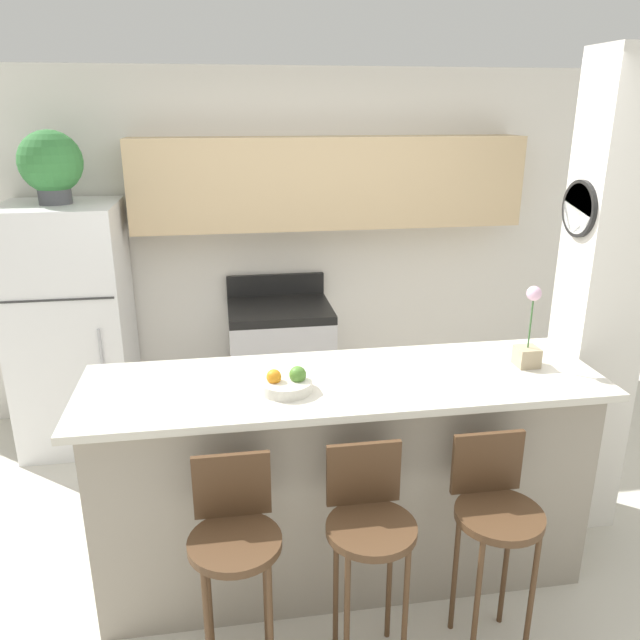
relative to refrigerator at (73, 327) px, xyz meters
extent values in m
plane|color=beige|center=(1.57, -1.63, -0.84)|extent=(14.00, 14.00, 0.00)
cube|color=white|center=(1.57, 0.41, 0.43)|extent=(5.60, 0.06, 2.55)
cube|color=tan|center=(1.82, 0.22, 0.92)|extent=(2.79, 0.32, 0.63)
cube|color=silver|center=(1.43, 0.24, 0.76)|extent=(0.80, 0.28, 0.12)
cube|color=white|center=(2.99, -1.38, 0.43)|extent=(0.36, 0.32, 2.55)
cylinder|color=black|center=(2.80, -1.38, 0.95)|extent=(0.02, 0.28, 0.28)
cylinder|color=white|center=(2.79, -1.38, 0.95)|extent=(0.01, 0.25, 0.25)
cube|color=gray|center=(1.57, -1.63, -0.32)|extent=(2.31, 0.61, 1.04)
cube|color=beige|center=(1.57, -1.63, 0.21)|extent=(2.43, 0.73, 0.04)
cube|color=white|center=(0.00, 0.00, -0.27)|extent=(0.75, 0.71, 1.15)
cube|color=white|center=(0.00, 0.00, 0.57)|extent=(0.75, 0.71, 0.54)
cube|color=#333333|center=(0.00, -0.36, 0.30)|extent=(0.71, 0.01, 0.01)
cylinder|color=#B2B2B7|center=(0.24, -0.37, -0.21)|extent=(0.02, 0.02, 0.63)
cube|color=silver|center=(1.43, 0.05, -0.42)|extent=(0.74, 0.63, 0.85)
cube|color=black|center=(1.43, 0.05, 0.04)|extent=(0.74, 0.63, 0.06)
cube|color=black|center=(1.43, 0.34, 0.15)|extent=(0.74, 0.04, 0.16)
cube|color=black|center=(1.43, -0.27, -0.37)|extent=(0.44, 0.01, 0.27)
cylinder|color=#4C331E|center=(1.03, -2.22, -0.16)|extent=(0.37, 0.37, 0.03)
cube|color=#4C331E|center=(1.03, -2.07, 0.00)|extent=(0.31, 0.02, 0.28)
cylinder|color=#4C331E|center=(1.15, -2.34, -0.51)|extent=(0.02, 0.02, 0.66)
cylinder|color=#4C331E|center=(0.91, -2.10, -0.51)|extent=(0.02, 0.02, 0.66)
cylinder|color=#4C331E|center=(1.15, -2.10, -0.51)|extent=(0.02, 0.02, 0.66)
cylinder|color=#4C331E|center=(1.57, -2.22, -0.16)|extent=(0.37, 0.37, 0.03)
cube|color=#4C331E|center=(1.57, -2.07, 0.00)|extent=(0.31, 0.02, 0.28)
cylinder|color=#4C331E|center=(1.45, -2.34, -0.51)|extent=(0.02, 0.02, 0.66)
cylinder|color=#4C331E|center=(1.69, -2.34, -0.51)|extent=(0.02, 0.02, 0.66)
cylinder|color=#4C331E|center=(1.45, -2.10, -0.51)|extent=(0.02, 0.02, 0.66)
cylinder|color=#4C331E|center=(1.69, -2.10, -0.51)|extent=(0.02, 0.02, 0.66)
cylinder|color=#4C331E|center=(2.11, -2.22, -0.16)|extent=(0.37, 0.37, 0.03)
cube|color=#4C331E|center=(2.11, -2.07, 0.00)|extent=(0.31, 0.02, 0.28)
cylinder|color=#4C331E|center=(1.99, -2.34, -0.51)|extent=(0.02, 0.02, 0.66)
cylinder|color=#4C331E|center=(2.23, -2.34, -0.51)|extent=(0.02, 0.02, 0.66)
cylinder|color=#4C331E|center=(1.99, -2.10, -0.51)|extent=(0.02, 0.02, 0.66)
cylinder|color=#4C331E|center=(2.23, -2.10, -0.51)|extent=(0.02, 0.02, 0.66)
cylinder|color=#4C4C51|center=(0.00, 0.00, 0.90)|extent=(0.20, 0.20, 0.11)
sphere|color=#387F3D|center=(0.00, 0.00, 1.10)|extent=(0.39, 0.39, 0.39)
cube|color=tan|center=(2.48, -1.62, 0.28)|extent=(0.11, 0.11, 0.09)
cylinder|color=#386633|center=(2.48, -1.62, 0.45)|extent=(0.01, 0.01, 0.25)
sphere|color=#E5B2D1|center=(2.48, -1.62, 0.60)|extent=(0.07, 0.07, 0.07)
cylinder|color=silver|center=(1.29, -1.72, 0.25)|extent=(0.24, 0.24, 0.05)
sphere|color=#4C7F2D|center=(1.34, -1.72, 0.30)|extent=(0.08, 0.08, 0.08)
sphere|color=orange|center=(1.24, -1.72, 0.30)|extent=(0.07, 0.07, 0.07)
camera|label=1|loc=(1.04, -4.24, 1.42)|focal=35.00mm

